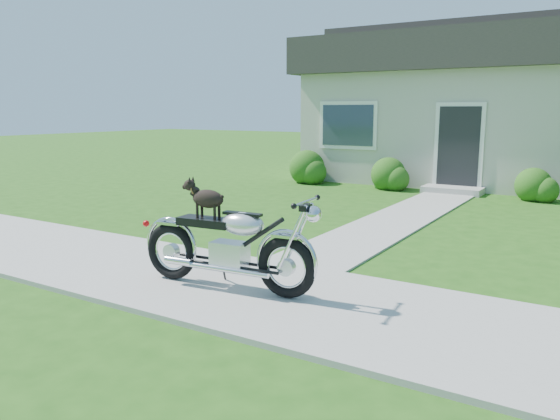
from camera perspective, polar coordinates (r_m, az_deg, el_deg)
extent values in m
plane|color=#235114|center=(5.55, 10.33, -10.99)|extent=(80.00, 80.00, 0.00)
cube|color=#9E9B93|center=(5.54, 10.34, -10.80)|extent=(24.00, 2.20, 0.04)
cube|color=#9E9B93|center=(10.58, 12.70, -0.73)|extent=(1.20, 8.00, 0.03)
cube|color=beige|center=(16.94, 25.67, 7.66)|extent=(12.00, 6.00, 3.00)
cube|color=#2D2B28|center=(17.00, 26.22, 14.39)|extent=(12.60, 6.60, 1.00)
cube|color=#2D2B28|center=(17.08, 26.41, 16.73)|extent=(12.60, 2.00, 0.60)
cube|color=black|center=(14.24, 18.14, 6.02)|extent=(1.00, 0.06, 2.10)
cube|color=#9E9B93|center=(14.00, 17.58, 1.99)|extent=(1.40, 0.70, 0.16)
cube|color=#2D3847|center=(15.20, 7.09, 8.78)|extent=(1.70, 0.05, 1.30)
sphere|color=#295817|center=(14.32, 11.25, 3.66)|extent=(0.89, 0.89, 0.89)
sphere|color=#295817|center=(13.53, 24.95, 2.34)|extent=(0.80, 0.80, 0.80)
sphere|color=#295817|center=(15.30, 2.83, 4.43)|extent=(0.99, 0.99, 0.99)
imported|color=#1F5015|center=(14.45, 10.41, 3.73)|extent=(0.87, 0.83, 0.75)
torus|color=black|center=(5.78, 0.68, -6.01)|extent=(0.68, 0.17, 0.67)
torus|color=black|center=(6.55, -11.28, -4.25)|extent=(0.68, 0.17, 0.67)
cube|color=silver|center=(6.09, -5.29, -4.71)|extent=(0.42, 0.28, 0.30)
ellipsoid|color=silver|center=(5.92, -3.94, -1.45)|extent=(0.54, 0.34, 0.26)
cube|color=black|center=(6.17, -7.72, -1.23)|extent=(0.67, 0.32, 0.09)
cube|color=silver|center=(5.69, 0.69, -2.73)|extent=(0.31, 0.17, 0.03)
cube|color=silver|center=(6.47, -11.38, -1.34)|extent=(0.31, 0.17, 0.03)
cylinder|color=silver|center=(5.53, 2.76, 0.88)|extent=(0.08, 0.60, 0.03)
sphere|color=silver|center=(5.52, 3.51, -0.41)|extent=(0.19, 0.19, 0.17)
cylinder|color=silver|center=(6.02, -5.91, -6.19)|extent=(1.10, 0.16, 0.06)
ellipsoid|color=black|center=(6.11, -7.54, 1.17)|extent=(0.41, 0.22, 0.21)
sphere|color=black|center=(6.22, -9.42, 2.57)|extent=(0.14, 0.14, 0.13)
cylinder|color=black|center=(6.23, -8.16, 0.05)|extent=(0.04, 0.04, 0.16)
cylinder|color=black|center=(6.16, -8.64, -0.09)|extent=(0.04, 0.04, 0.16)
cylinder|color=black|center=(6.10, -6.38, -0.12)|extent=(0.04, 0.04, 0.16)
cylinder|color=black|center=(6.03, -6.85, -0.26)|extent=(0.04, 0.04, 0.16)
torus|color=#AA6D2D|center=(6.20, -8.98, 2.02)|extent=(0.07, 0.11, 0.10)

